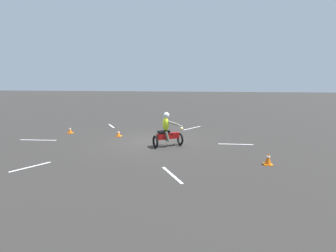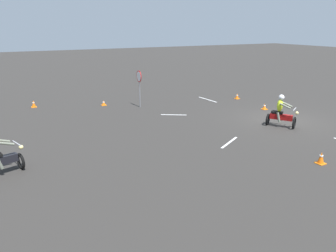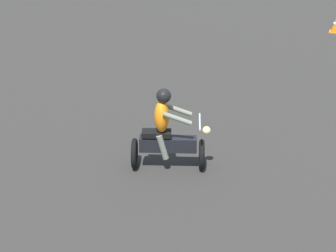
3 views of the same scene
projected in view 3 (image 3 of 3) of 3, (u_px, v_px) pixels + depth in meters
name	position (u px, v px, depth m)	size (l,w,h in m)	color
motorcycle_rider_background	(166.00, 134.00, 12.45)	(1.01, 1.56, 1.66)	black
traffic_cone_mid_left	(335.00, 26.00, 20.52)	(0.32, 0.32, 0.43)	orange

